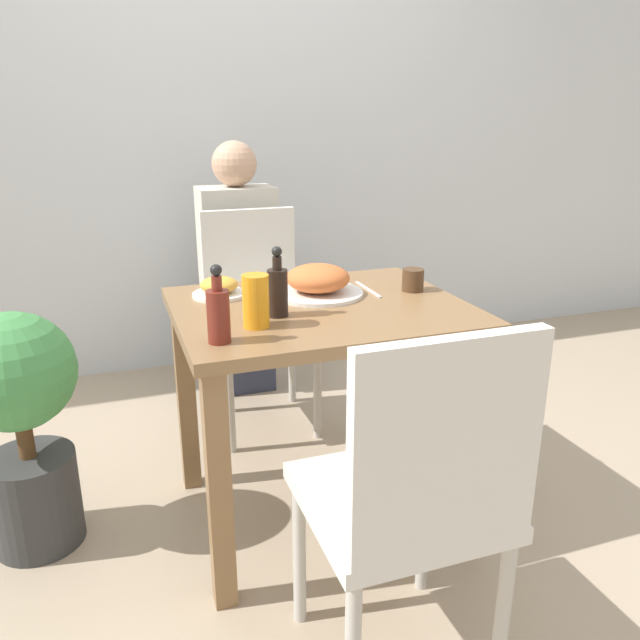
{
  "coord_description": "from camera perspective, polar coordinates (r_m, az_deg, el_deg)",
  "views": [
    {
      "loc": [
        -0.6,
        -1.7,
        1.28
      ],
      "look_at": [
        0.0,
        0.0,
        0.68
      ],
      "focal_mm": 35.0,
      "sensor_mm": 36.0,
      "label": 1
    }
  ],
  "objects": [
    {
      "name": "ground_plane",
      "position": [
        2.21,
        0.0,
        -16.98
      ],
      "size": [
        16.0,
        16.0,
        0.0
      ],
      "primitive_type": "plane",
      "color": "tan"
    },
    {
      "name": "wall_back",
      "position": [
        3.27,
        -9.3,
        18.47
      ],
      "size": [
        8.0,
        0.05,
        2.6
      ],
      "color": "silver",
      "rests_on": "ground_plane"
    },
    {
      "name": "dining_table",
      "position": [
        1.93,
        0.0,
        -2.29
      ],
      "size": [
        0.87,
        0.71,
        0.73
      ],
      "color": "olive",
      "rests_on": "ground_plane"
    },
    {
      "name": "chair_near",
      "position": [
        1.39,
        8.7,
        -15.33
      ],
      "size": [
        0.42,
        0.42,
        0.9
      ],
      "rotation": [
        0.0,
        0.0,
        3.14
      ],
      "color": "silver",
      "rests_on": "ground_plane"
    },
    {
      "name": "chair_far",
      "position": [
        2.63,
        -5.81,
        1.26
      ],
      "size": [
        0.42,
        0.42,
        0.9
      ],
      "color": "silver",
      "rests_on": "ground_plane"
    },
    {
      "name": "food_plate",
      "position": [
        1.97,
        -0.19,
        3.55
      ],
      "size": [
        0.29,
        0.29,
        0.1
      ],
      "color": "white",
      "rests_on": "dining_table"
    },
    {
      "name": "side_plate",
      "position": [
        1.99,
        -9.21,
        2.91
      ],
      "size": [
        0.17,
        0.17,
        0.06
      ],
      "color": "white",
      "rests_on": "dining_table"
    },
    {
      "name": "drink_cup",
      "position": [
        2.05,
        8.49,
        3.65
      ],
      "size": [
        0.07,
        0.07,
        0.07
      ],
      "color": "#4C331E",
      "rests_on": "dining_table"
    },
    {
      "name": "juice_glass",
      "position": [
        1.68,
        -5.89,
        1.73
      ],
      "size": [
        0.07,
        0.07,
        0.14
      ],
      "color": "orange",
      "rests_on": "dining_table"
    },
    {
      "name": "sauce_bottle",
      "position": [
        1.76,
        -3.9,
        2.79
      ],
      "size": [
        0.06,
        0.06,
        0.2
      ],
      "color": "black",
      "rests_on": "dining_table"
    },
    {
      "name": "condiment_bottle",
      "position": [
        1.57,
        -9.28,
        0.64
      ],
      "size": [
        0.06,
        0.06,
        0.2
      ],
      "color": "maroon",
      "rests_on": "dining_table"
    },
    {
      "name": "fork_utensil",
      "position": [
        1.94,
        -5.06,
        1.9
      ],
      "size": [
        0.02,
        0.17,
        0.0
      ],
      "rotation": [
        0.0,
        0.0,
        1.65
      ],
      "color": "silver",
      "rests_on": "dining_table"
    },
    {
      "name": "spoon_utensil",
      "position": [
        2.05,
        4.42,
        2.82
      ],
      "size": [
        0.01,
        0.2,
        0.0
      ],
      "rotation": [
        0.0,
        0.0,
        1.56
      ],
      "color": "silver",
      "rests_on": "dining_table"
    },
    {
      "name": "potted_plant_left",
      "position": [
        2.05,
        -25.62,
        -7.97
      ],
      "size": [
        0.35,
        0.35,
        0.75
      ],
      "color": "#333333",
      "rests_on": "ground_plane"
    },
    {
      "name": "person_figure",
      "position": [
        2.93,
        -7.43,
        4.38
      ],
      "size": [
        0.34,
        0.22,
        1.17
      ],
      "color": "#2D3347",
      "rests_on": "ground_plane"
    }
  ]
}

